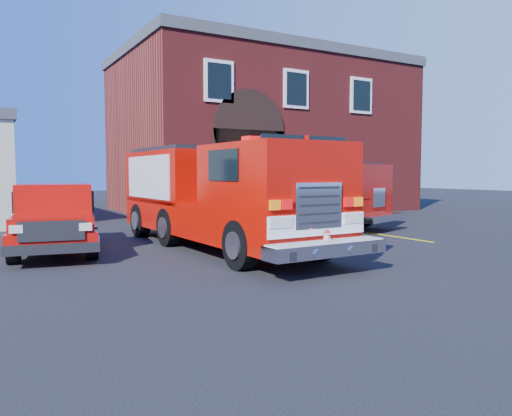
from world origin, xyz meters
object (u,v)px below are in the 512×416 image
pickup_truck (56,219)px  secondary_truck (290,190)px  fire_station (260,135)px  fire_engine (218,194)px

pickup_truck → secondary_truck: size_ratio=0.69×
fire_station → pickup_truck: size_ratio=2.67×
fire_station → secondary_truck: bearing=-112.6°
fire_station → pickup_truck: 16.71m
fire_station → fire_engine: (-8.48, -12.18, -2.77)m
fire_engine → pickup_truck: size_ratio=1.65×
secondary_truck → fire_engine: bearing=-141.5°
pickup_truck → secondary_truck: (9.11, 2.47, 0.55)m
secondary_truck → pickup_truck: bearing=-164.8°
fire_engine → fire_station: bearing=55.2°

